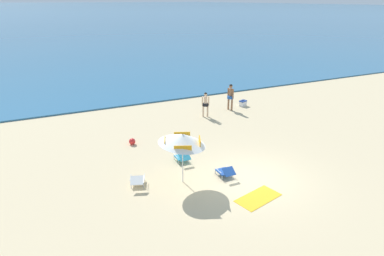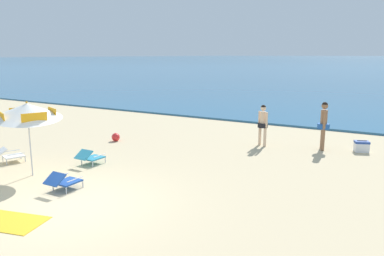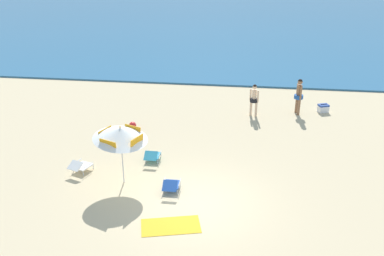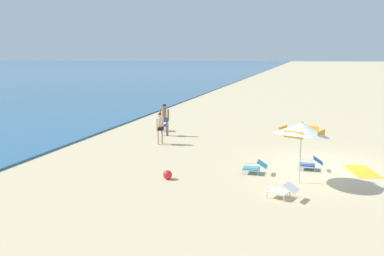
% 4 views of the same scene
% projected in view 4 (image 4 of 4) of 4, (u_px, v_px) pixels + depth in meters
% --- Properties ---
extents(ground_plane, '(800.00, 800.00, 0.00)m').
position_uv_depth(ground_plane, '(325.00, 165.00, 16.38)').
color(ground_plane, '#D1BA8E').
extents(beach_umbrella_striped_main, '(2.62, 2.61, 2.26)m').
position_uv_depth(beach_umbrella_striped_main, '(302.00, 129.00, 13.68)').
color(beach_umbrella_striped_main, silver).
rests_on(beach_umbrella_striped_main, ground).
extents(lounge_chair_under_umbrella, '(0.80, 1.01, 0.52)m').
position_uv_depth(lounge_chair_under_umbrella, '(283.00, 190.00, 12.40)').
color(lounge_chair_under_umbrella, white).
rests_on(lounge_chair_under_umbrella, ground).
extents(lounge_chair_beside_umbrella, '(0.59, 0.90, 0.53)m').
position_uv_depth(lounge_chair_beside_umbrella, '(311.00, 163.00, 15.56)').
color(lounge_chair_beside_umbrella, '#1E4799').
rests_on(lounge_chair_beside_umbrella, ground).
extents(lounge_chair_facing_sea, '(0.59, 0.90, 0.52)m').
position_uv_depth(lounge_chair_facing_sea, '(255.00, 167.00, 15.06)').
color(lounge_chair_facing_sea, teal).
rests_on(lounge_chair_facing_sea, ground).
extents(person_standing_near_shore, '(0.44, 0.52, 1.79)m').
position_uv_depth(person_standing_near_shore, '(164.00, 117.00, 22.21)').
color(person_standing_near_shore, '#8C6042').
rests_on(person_standing_near_shore, ground).
extents(person_standing_beside, '(0.44, 0.39, 1.60)m').
position_uv_depth(person_standing_beside, '(160.00, 126.00, 20.05)').
color(person_standing_beside, beige).
rests_on(person_standing_beside, ground).
extents(cooler_box, '(0.59, 0.50, 0.43)m').
position_uv_depth(cooler_box, '(166.00, 128.00, 23.71)').
color(cooler_box, white).
rests_on(cooler_box, ground).
extents(beach_ball, '(0.33, 0.33, 0.33)m').
position_uv_depth(beach_ball, '(167.00, 175.00, 14.39)').
color(beach_ball, red).
rests_on(beach_ball, ground).
extents(beach_towel, '(1.96, 1.31, 0.01)m').
position_uv_depth(beach_towel, '(362.00, 171.00, 15.40)').
color(beach_towel, gold).
rests_on(beach_towel, ground).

